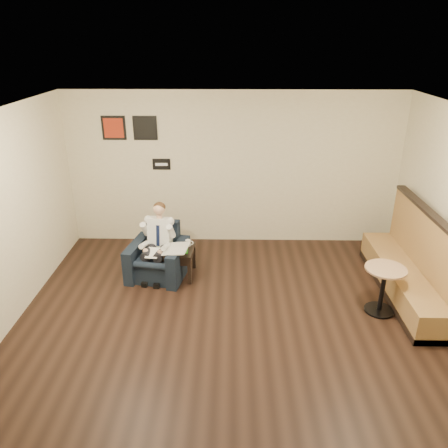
{
  "coord_description": "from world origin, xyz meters",
  "views": [
    {
      "loc": [
        -0.04,
        -4.64,
        3.64
      ],
      "look_at": [
        -0.14,
        1.2,
        1.11
      ],
      "focal_mm": 35.0,
      "sensor_mm": 36.0,
      "label": 1
    }
  ],
  "objects_px": {
    "green_folder": "(173,249)",
    "banquette": "(408,255)",
    "cafe_table": "(382,290)",
    "smartphone": "(180,244)",
    "seated_man": "(154,247)",
    "side_table": "(176,262)",
    "coffee_mug": "(188,243)",
    "armchair": "(157,253)"
  },
  "relations": [
    {
      "from": "green_folder",
      "to": "banquette",
      "type": "bearing_deg",
      "value": -7.52
    },
    {
      "from": "cafe_table",
      "to": "green_folder",
      "type": "bearing_deg",
      "value": 162.57
    },
    {
      "from": "cafe_table",
      "to": "banquette",
      "type": "bearing_deg",
      "value": 44.93
    },
    {
      "from": "smartphone",
      "to": "cafe_table",
      "type": "bearing_deg",
      "value": -8.04
    },
    {
      "from": "seated_man",
      "to": "cafe_table",
      "type": "bearing_deg",
      "value": -4.05
    },
    {
      "from": "smartphone",
      "to": "banquette",
      "type": "height_order",
      "value": "banquette"
    },
    {
      "from": "seated_man",
      "to": "side_table",
      "type": "bearing_deg",
      "value": 33.26
    },
    {
      "from": "coffee_mug",
      "to": "smartphone",
      "type": "bearing_deg",
      "value": 159.78
    },
    {
      "from": "green_folder",
      "to": "side_table",
      "type": "bearing_deg",
      "value": 30.57
    },
    {
      "from": "smartphone",
      "to": "green_folder",
      "type": "bearing_deg",
      "value": -103.96
    },
    {
      "from": "seated_man",
      "to": "coffee_mug",
      "type": "bearing_deg",
      "value": 36.33
    },
    {
      "from": "side_table",
      "to": "smartphone",
      "type": "distance_m",
      "value": 0.3
    },
    {
      "from": "side_table",
      "to": "green_folder",
      "type": "xyz_separation_m",
      "value": [
        -0.03,
        -0.02,
        0.25
      ]
    },
    {
      "from": "banquette",
      "to": "cafe_table",
      "type": "relative_size",
      "value": 3.6
    },
    {
      "from": "green_folder",
      "to": "coffee_mug",
      "type": "bearing_deg",
      "value": 30.57
    },
    {
      "from": "armchair",
      "to": "seated_man",
      "type": "relative_size",
      "value": 0.75
    },
    {
      "from": "coffee_mug",
      "to": "smartphone",
      "type": "relative_size",
      "value": 0.68
    },
    {
      "from": "banquette",
      "to": "cafe_table",
      "type": "xyz_separation_m",
      "value": [
        -0.49,
        -0.49,
        -0.3
      ]
    },
    {
      "from": "seated_man",
      "to": "banquette",
      "type": "distance_m",
      "value": 3.85
    },
    {
      "from": "armchair",
      "to": "smartphone",
      "type": "relative_size",
      "value": 5.81
    },
    {
      "from": "seated_man",
      "to": "armchair",
      "type": "bearing_deg",
      "value": 90.0
    },
    {
      "from": "seated_man",
      "to": "green_folder",
      "type": "bearing_deg",
      "value": 32.28
    },
    {
      "from": "armchair",
      "to": "coffee_mug",
      "type": "relative_size",
      "value": 8.57
    },
    {
      "from": "banquette",
      "to": "cafe_table",
      "type": "height_order",
      "value": "banquette"
    },
    {
      "from": "green_folder",
      "to": "coffee_mug",
      "type": "height_order",
      "value": "coffee_mug"
    },
    {
      "from": "armchair",
      "to": "green_folder",
      "type": "bearing_deg",
      "value": 11.1
    },
    {
      "from": "armchair",
      "to": "smartphone",
      "type": "distance_m",
      "value": 0.41
    },
    {
      "from": "armchair",
      "to": "green_folder",
      "type": "height_order",
      "value": "armchair"
    },
    {
      "from": "armchair",
      "to": "side_table",
      "type": "bearing_deg",
      "value": 14.86
    },
    {
      "from": "smartphone",
      "to": "banquette",
      "type": "relative_size",
      "value": 0.06
    },
    {
      "from": "green_folder",
      "to": "banquette",
      "type": "relative_size",
      "value": 0.19
    },
    {
      "from": "seated_man",
      "to": "coffee_mug",
      "type": "relative_size",
      "value": 11.36
    },
    {
      "from": "seated_man",
      "to": "green_folder",
      "type": "xyz_separation_m",
      "value": [
        0.28,
        0.11,
        -0.09
      ]
    },
    {
      "from": "armchair",
      "to": "cafe_table",
      "type": "height_order",
      "value": "armchair"
    },
    {
      "from": "coffee_mug",
      "to": "cafe_table",
      "type": "height_order",
      "value": "cafe_table"
    },
    {
      "from": "seated_man",
      "to": "side_table",
      "type": "xyz_separation_m",
      "value": [
        0.31,
        0.13,
        -0.34
      ]
    },
    {
      "from": "side_table",
      "to": "cafe_table",
      "type": "bearing_deg",
      "value": -17.94
    },
    {
      "from": "armchair",
      "to": "coffee_mug",
      "type": "xyz_separation_m",
      "value": [
        0.49,
        0.14,
        0.11
      ]
    },
    {
      "from": "banquette",
      "to": "seated_man",
      "type": "bearing_deg",
      "value": 174.67
    },
    {
      "from": "coffee_mug",
      "to": "cafe_table",
      "type": "bearing_deg",
      "value": -21.2
    },
    {
      "from": "smartphone",
      "to": "seated_man",
      "type": "bearing_deg",
      "value": -128.08
    },
    {
      "from": "seated_man",
      "to": "smartphone",
      "type": "relative_size",
      "value": 7.71
    }
  ]
}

